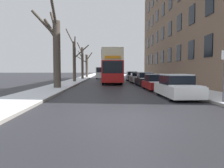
% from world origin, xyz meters
% --- Properties ---
extents(ground_plane, '(320.00, 320.00, 0.00)m').
position_xyz_m(ground_plane, '(0.00, 0.00, 0.00)').
color(ground_plane, '#28282D').
extents(sidewalk_left, '(2.87, 130.00, 0.16)m').
position_xyz_m(sidewalk_left, '(-5.84, 53.00, 0.08)').
color(sidewalk_left, gray).
rests_on(sidewalk_left, ground).
extents(sidewalk_right, '(2.87, 130.00, 0.16)m').
position_xyz_m(sidewalk_right, '(5.84, 53.00, 0.08)').
color(sidewalk_right, gray).
rests_on(sidewalk_right, ground).
extents(terrace_facade_right, '(9.10, 36.41, 16.79)m').
position_xyz_m(terrace_facade_right, '(11.77, 20.58, 8.40)').
color(terrace_facade_right, '#7A604C').
rests_on(terrace_facade_right, ground).
extents(bare_tree_left_0, '(2.43, 3.39, 7.65)m').
position_xyz_m(bare_tree_left_0, '(-5.56, 12.24, 3.62)').
color(bare_tree_left_0, '#4C4238').
rests_on(bare_tree_left_0, ground).
extents(bare_tree_left_1, '(3.20, 3.11, 7.59)m').
position_xyz_m(bare_tree_left_1, '(-5.46, 23.68, 3.25)').
color(bare_tree_left_1, '#4C4238').
rests_on(bare_tree_left_1, ground).
extents(bare_tree_left_2, '(1.27, 2.85, 6.84)m').
position_xyz_m(bare_tree_left_2, '(-5.45, 34.04, 3.28)').
color(bare_tree_left_2, '#4C4238').
rests_on(bare_tree_left_2, ground).
extents(bare_tree_left_3, '(4.14, 2.39, 5.97)m').
position_xyz_m(bare_tree_left_3, '(-5.53, 44.66, 3.00)').
color(bare_tree_left_3, '#4C4238').
rests_on(bare_tree_left_3, ground).
extents(double_decker_bus, '(2.55, 10.28, 4.30)m').
position_xyz_m(double_decker_bus, '(-0.28, 21.67, 2.44)').
color(double_decker_bus, red).
rests_on(double_decker_bus, ground).
extents(parked_car_0, '(1.82, 4.57, 1.47)m').
position_xyz_m(parked_car_0, '(3.33, 5.73, 0.68)').
color(parked_car_0, silver).
rests_on(parked_car_0, ground).
extents(parked_car_1, '(1.86, 4.33, 1.41)m').
position_xyz_m(parked_car_1, '(3.33, 11.26, 0.65)').
color(parked_car_1, maroon).
rests_on(parked_car_1, ground).
extents(parked_car_2, '(1.76, 4.38, 1.52)m').
position_xyz_m(parked_car_2, '(3.33, 16.46, 0.70)').
color(parked_car_2, black).
rests_on(parked_car_2, ground).
extents(parked_car_3, '(1.81, 3.99, 1.41)m').
position_xyz_m(parked_car_3, '(3.33, 22.32, 0.66)').
color(parked_car_3, silver).
rests_on(parked_car_3, ground).
extents(parked_car_4, '(1.80, 4.01, 1.53)m').
position_xyz_m(parked_car_4, '(3.33, 28.39, 0.70)').
color(parked_car_4, slate).
rests_on(parked_car_4, ground).
extents(oncoming_van, '(1.99, 5.08, 2.36)m').
position_xyz_m(oncoming_van, '(-1.94, 37.74, 1.28)').
color(oncoming_van, white).
rests_on(oncoming_van, ground).
extents(pedestrian_left_sidewalk, '(0.37, 0.37, 1.71)m').
position_xyz_m(pedestrian_left_sidewalk, '(-5.96, 13.71, 0.94)').
color(pedestrian_left_sidewalk, navy).
rests_on(pedestrian_left_sidewalk, ground).
extents(street_sign_post, '(0.32, 0.07, 2.71)m').
position_xyz_m(street_sign_post, '(4.71, 2.88, 1.55)').
color(street_sign_post, '#4C4F54').
rests_on(street_sign_post, ground).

